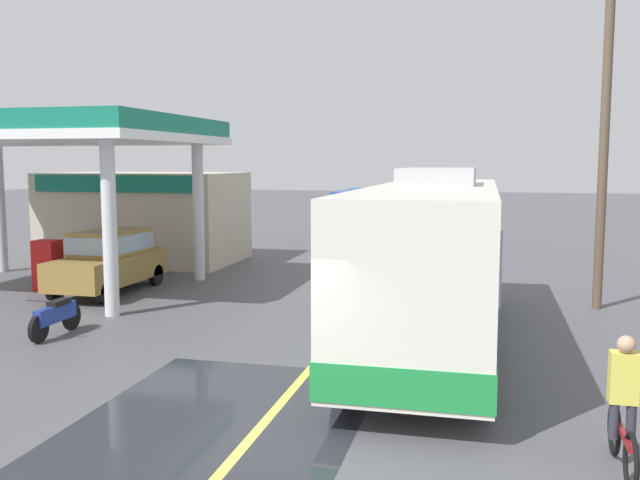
{
  "coord_description": "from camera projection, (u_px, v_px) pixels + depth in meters",
  "views": [
    {
      "loc": [
        3.11,
        -9.05,
        3.83
      ],
      "look_at": [
        -1.5,
        10.0,
        1.6
      ],
      "focal_mm": 38.84,
      "sensor_mm": 36.0,
      "label": 1
    }
  ],
  "objects": [
    {
      "name": "wet_puddle_patch",
      "position": [
        221.0,
        420.0,
        10.29
      ],
      "size": [
        4.12,
        5.67,
        0.01
      ],
      "primitive_type": "cube",
      "color": "#26282D",
      "rests_on": "ground"
    },
    {
      "name": "lane_divider_stripe",
      "position": [
        395.0,
        270.0,
        24.38
      ],
      "size": [
        0.16,
        50.0,
        0.01
      ],
      "primitive_type": "cube",
      "color": "#D8CC4C",
      "rests_on": "ground"
    },
    {
      "name": "motorcycle_parked_forecourt",
      "position": [
        56.0,
        316.0,
        15.23
      ],
      "size": [
        0.55,
        1.8,
        0.92
      ],
      "color": "black",
      "rests_on": "ground"
    },
    {
      "name": "gas_station_roadside",
      "position": [
        118.0,
        196.0,
        24.5
      ],
      "size": [
        9.1,
        11.95,
        5.1
      ],
      "color": "#147259",
      "rests_on": "ground"
    },
    {
      "name": "ground",
      "position": [
        410.0,
        253.0,
        29.21
      ],
      "size": [
        120.0,
        120.0,
        0.0
      ],
      "primitive_type": "plane",
      "color": "#4C4C51"
    },
    {
      "name": "utility_pole_roadside",
      "position": [
        605.0,
        130.0,
        17.6
      ],
      "size": [
        1.8,
        0.24,
        8.87
      ],
      "color": "brown",
      "rests_on": "ground"
    },
    {
      "name": "car_at_pump",
      "position": [
        109.0,
        258.0,
        20.25
      ],
      "size": [
        1.7,
        4.2,
        1.82
      ],
      "color": "olive",
      "rests_on": "ground"
    },
    {
      "name": "minibus_opposing_lane",
      "position": [
        364.0,
        210.0,
        33.91
      ],
      "size": [
        2.04,
        6.13,
        2.44
      ],
      "color": "#264C9E",
      "rests_on": "ground"
    },
    {
      "name": "pedestrian_near_pump",
      "position": [
        110.0,
        253.0,
        21.95
      ],
      "size": [
        0.55,
        0.22,
        1.66
      ],
      "color": "#33333F",
      "rests_on": "ground"
    },
    {
      "name": "cyclist_on_shoulder",
      "position": [
        623.0,
        410.0,
        8.52
      ],
      "size": [
        0.34,
        1.82,
        1.72
      ],
      "color": "black",
      "rests_on": "ground"
    },
    {
      "name": "coach_bus_main",
      "position": [
        433.0,
        262.0,
        14.55
      ],
      "size": [
        2.6,
        11.04,
        3.69
      ],
      "color": "silver",
      "rests_on": "ground"
    }
  ]
}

